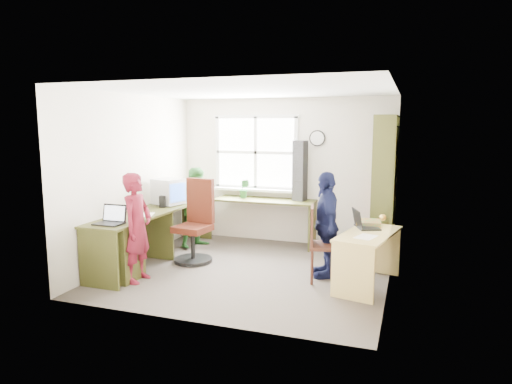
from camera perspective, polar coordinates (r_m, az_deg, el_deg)
room at (r=6.10m, az=-0.37°, el=1.35°), size 3.64×3.44×2.44m
l_desk at (r=6.46m, az=-12.66°, el=-5.32°), size 2.38×2.95×0.75m
right_desk at (r=5.77m, az=13.84°, el=-6.73°), size 0.76×1.25×0.67m
bookshelf at (r=6.87m, az=15.75°, el=0.03°), size 0.30×1.02×2.10m
swivel_chair at (r=6.67m, az=-7.53°, el=-4.25°), size 0.62×0.62×1.19m
wooden_chair at (r=5.84m, az=8.10°, el=-6.05°), size 0.49×0.49×0.95m
crt_monitor at (r=7.09m, az=-10.90°, el=0.04°), size 0.49×0.46×0.40m
laptop_left at (r=5.95m, az=-17.64°, el=-3.27°), size 0.34×0.28×0.23m
laptop_right at (r=5.95m, az=13.26°, el=-3.86°), size 0.40×0.44×0.24m
speaker_a at (r=6.91m, az=-11.56°, el=-1.17°), size 0.10×0.10×0.17m
speaker_b at (r=7.50m, az=-9.25°, el=-0.39°), size 0.09×0.09×0.16m
cd_tower at (r=7.35m, az=5.52°, el=2.66°), size 0.23×0.21×0.97m
game_box at (r=6.13m, az=13.85°, el=-3.76°), size 0.35×0.35×0.06m
paper_a at (r=6.40m, az=-13.66°, el=-2.78°), size 0.30×0.35×0.00m
paper_b at (r=5.50m, az=13.58°, el=-5.47°), size 0.28×0.33×0.00m
potted_plant at (r=7.59m, az=-1.46°, el=0.42°), size 0.18×0.15×0.32m
person_red at (r=5.92m, az=-14.63°, el=-4.33°), size 0.36×0.52×1.38m
person_green at (r=7.42m, az=-7.18°, el=-1.91°), size 0.71×0.78×1.29m
person_navy at (r=5.98m, az=8.72°, el=-4.02°), size 0.59×0.87×1.38m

